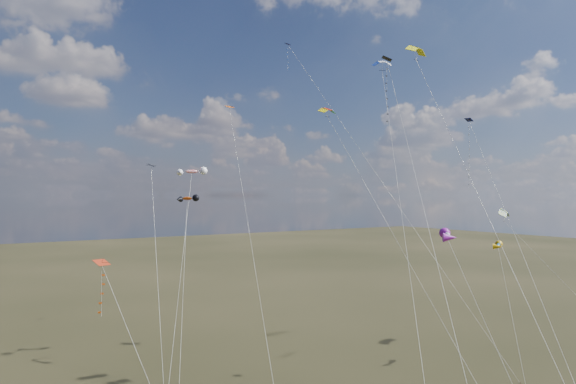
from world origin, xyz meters
TOP-DOWN VIEW (x-y plane):
  - diamond_black_high at (8.37, 12.25)m, footprint 16.29×25.60m
  - diamond_navy_tall at (14.48, 35.83)m, footprint 6.16×34.61m
  - diamond_black_mid at (-12.77, 20.04)m, footprint 3.04×12.13m
  - diamond_red_low at (-17.20, 19.92)m, footprint 4.07×9.40m
  - diamond_navy_right at (15.98, 8.35)m, footprint 12.24×20.47m
  - diamond_orange_center at (-1.78, 24.85)m, footprint 3.81×16.56m
  - parafoil_yellow at (10.14, 10.45)m, footprint 12.53×26.29m
  - parafoil_blue_white at (16.74, 22.28)m, footprint 18.56×24.66m
  - parafoil_striped at (30.78, 14.98)m, footprint 8.17×14.05m
  - parafoil_tricolor at (3.94, 16.46)m, footprint 6.57×16.21m
  - novelty_orange_black at (-6.11, 29.25)m, footprint 6.33×12.26m
  - novelty_white_purple at (3.52, 1.22)m, footprint 2.39×10.65m
  - novelty_redwhite_stripe at (-3.89, 33.36)m, footprint 9.68×14.84m
  - novelty_blue_yellow at (22.70, 10.23)m, footprint 6.04×7.38m

SIDE VIEW (x-z plane):
  - diamond_red_low at x=-17.20m, z-range 3.87..17.08m
  - novelty_blue_yellow at x=22.70m, z-range 6.30..19.89m
  - diamond_black_mid at x=-12.77m, z-range 3.99..25.68m
  - novelty_white_purple at x=3.52m, z-range 7.55..23.66m
  - parafoil_striped at x=30.78m, z-range 7.96..25.42m
  - novelty_orange_black at x=-6.11m, z-range 8.83..27.59m
  - diamond_orange_center at x=-1.78m, z-range 6.41..35.63m
  - novelty_redwhite_stripe at x=-3.89m, z-range 10.42..32.51m
  - diamond_navy_right at x=15.98m, z-range 8.60..35.20m
  - parafoil_tricolor at x=3.94m, z-range 13.19..41.08m
  - diamond_black_high at x=8.37m, z-range 11.31..44.21m
  - parafoil_yellow at x=10.14m, z-range 16.10..49.97m
  - parafoil_blue_white at x=16.74m, z-range 17.12..53.07m
  - diamond_navy_tall at x=14.48m, z-range 14.48..55.97m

